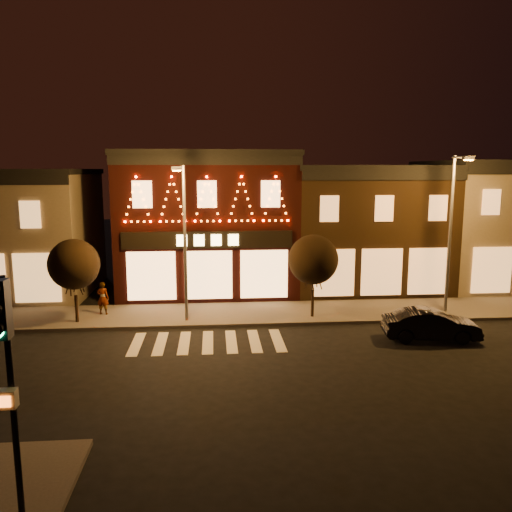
{
  "coord_description": "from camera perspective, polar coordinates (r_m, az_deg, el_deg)",
  "views": [
    {
      "loc": [
        0.29,
        -17.06,
        7.28
      ],
      "look_at": [
        2.06,
        4.0,
        3.7
      ],
      "focal_mm": 36.04,
      "sensor_mm": 36.0,
      "label": 1
    }
  ],
  "objects": [
    {
      "name": "tree_left",
      "position": [
        25.32,
        -19.56,
        -0.88
      ],
      "size": [
        2.36,
        2.36,
        3.95
      ],
      "rotation": [
        0.0,
        0.0,
        -0.26
      ],
      "color": "black",
      "rests_on": "sidewalk_far"
    },
    {
      "name": "building_right_b",
      "position": [
        36.15,
        25.51,
        3.33
      ],
      "size": [
        9.2,
        8.28,
        7.8
      ],
      "color": "#766C54",
      "rests_on": "ground"
    },
    {
      "name": "ground",
      "position": [
        18.55,
        -5.47,
        -13.55
      ],
      "size": [
        120.0,
        120.0,
        0.0
      ],
      "primitive_type": "plane",
      "color": "black",
      "rests_on": "ground"
    },
    {
      "name": "streetlamp_mid",
      "position": [
        23.91,
        -8.02,
        2.69
      ],
      "size": [
        0.52,
        1.68,
        7.31
      ],
      "rotation": [
        0.0,
        0.0,
        0.14
      ],
      "color": "#59595E",
      "rests_on": "sidewalk_far"
    },
    {
      "name": "streetlamp_right",
      "position": [
        26.98,
        20.98,
        3.53
      ],
      "size": [
        0.5,
        1.79,
        7.79
      ],
      "rotation": [
        0.0,
        0.0,
        0.06
      ],
      "color": "#59595E",
      "rests_on": "sidewalk_far"
    },
    {
      "name": "dark_sedan",
      "position": [
        23.55,
        18.84,
        -7.24
      ],
      "size": [
        4.17,
        1.89,
        1.33
      ],
      "primitive_type": "imported",
      "rotation": [
        0.0,
        0.0,
        1.45
      ],
      "color": "black",
      "rests_on": "ground"
    },
    {
      "name": "tree_right",
      "position": [
        24.91,
        6.38,
        -0.41
      ],
      "size": [
        2.41,
        2.41,
        4.03
      ],
      "rotation": [
        0.0,
        0.0,
        -0.13
      ],
      "color": "black",
      "rests_on": "sidewalk_far"
    },
    {
      "name": "pedestrian",
      "position": [
        26.64,
        -16.64,
        -4.5
      ],
      "size": [
        0.66,
        0.49,
        1.65
      ],
      "primitive_type": "imported",
      "rotation": [
        0.0,
        0.0,
        2.97
      ],
      "color": "gray",
      "rests_on": "sidewalk_far"
    },
    {
      "name": "traffic_signal_near",
      "position": [
        11.33,
        -26.1,
        -9.59
      ],
      "size": [
        0.36,
        0.52,
        5.1
      ],
      "rotation": [
        0.0,
        0.0,
        0.01
      ],
      "color": "black",
      "rests_on": "sidewalk_near"
    },
    {
      "name": "building_right_a",
      "position": [
        32.58,
        11.66,
        3.21
      ],
      "size": [
        9.2,
        8.28,
        7.5
      ],
      "color": "#352312",
      "rests_on": "ground"
    },
    {
      "name": "sidewalk_far",
      "position": [
        26.13,
        -0.88,
        -6.4
      ],
      "size": [
        44.0,
        4.0,
        0.15
      ],
      "primitive_type": "cube",
      "color": "#47423D",
      "rests_on": "ground"
    },
    {
      "name": "building_pulp",
      "position": [
        31.19,
        -5.33,
        3.83
      ],
      "size": [
        10.2,
        8.34,
        8.3
      ],
      "color": "black",
      "rests_on": "ground"
    }
  ]
}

